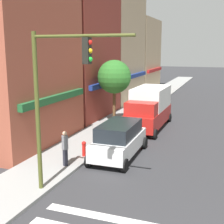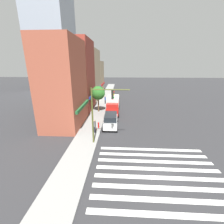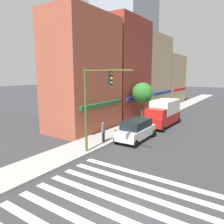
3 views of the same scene
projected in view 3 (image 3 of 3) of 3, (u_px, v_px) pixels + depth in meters
The scene contains 11 objects.
ground_plane at pixel (128, 213), 9.78m from camera, with size 200.00×200.00×0.00m, color #2D2D30.
sidewalk_left at pixel (25, 170), 13.86m from camera, with size 120.00×3.00×0.15m.
crosswalk_stripes at pixel (128, 213), 9.78m from camera, with size 7.95×10.80×0.01m.
storefront_row at pixel (137, 74), 33.90m from camera, with size 35.22×5.30×13.38m.
traffic_signal at pixel (95, 98), 15.91m from camera, with size 0.32×4.13×6.56m.
suv_white at pixel (136, 129), 20.26m from camera, with size 4.73×2.12×1.94m.
box_truck_red at pixel (163, 113), 25.80m from camera, with size 6.22×2.42×3.04m.
pedestrian_grey_coat at pixel (103, 132), 19.29m from camera, with size 0.32×0.32×1.77m.
pedestrian_blue_shirt at pixel (165, 108), 32.22m from camera, with size 0.32×0.32×1.77m.
fire_hydrant at pixel (116, 133), 20.51m from camera, with size 0.24×0.24×0.84m.
street_tree at pixel (142, 93), 26.99m from camera, with size 2.58×2.58×4.92m.
Camera 3 is at (-7.75, -4.32, 6.15)m, focal length 35.00 mm.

